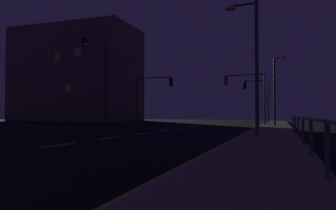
% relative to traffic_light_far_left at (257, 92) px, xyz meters
% --- Properties ---
extents(ground_plane, '(112.00, 112.00, 0.00)m').
position_rel_traffic_light_far_left_xyz_m(ground_plane, '(-5.58, -21.96, -3.93)').
color(ground_plane, black).
rests_on(ground_plane, ground).
extents(sidewalk_right, '(2.83, 77.00, 0.14)m').
position_rel_traffic_light_far_left_xyz_m(sidewalk_right, '(2.15, -21.96, -3.86)').
color(sidewalk_right, gray).
rests_on(sidewalk_right, ground).
extents(lane_markings_center, '(0.14, 50.00, 0.01)m').
position_rel_traffic_light_far_left_xyz_m(lane_markings_center, '(-5.58, -18.46, -3.93)').
color(lane_markings_center, silver).
rests_on(lane_markings_center, ground).
extents(lane_edge_line, '(0.14, 53.00, 0.01)m').
position_rel_traffic_light_far_left_xyz_m(lane_edge_line, '(0.49, -16.96, -3.93)').
color(lane_edge_line, gold).
rests_on(lane_edge_line, ground).
extents(traffic_light_far_left, '(3.05, 0.44, 5.46)m').
position_rel_traffic_light_far_left_xyz_m(traffic_light_far_left, '(0.00, 0.00, 0.00)').
color(traffic_light_far_left, '#2D3033').
rests_on(traffic_light_far_left, sidewalk_right).
extents(traffic_light_near_right, '(4.15, 0.57, 5.45)m').
position_rel_traffic_light_far_left_xyz_m(traffic_light_near_right, '(-10.44, -8.47, -0.08)').
color(traffic_light_near_right, '#38383D').
rests_on(traffic_light_near_right, ground).
extents(traffic_light_overhead_east, '(4.31, 0.48, 5.48)m').
position_rel_traffic_light_far_left_xyz_m(traffic_light_overhead_east, '(-0.66, -6.31, 0.09)').
color(traffic_light_overhead_east, '#38383D').
rests_on(traffic_light_overhead_east, sidewalk_right).
extents(street_lamp_far_end, '(1.26, 1.28, 6.67)m').
position_rel_traffic_light_far_left_xyz_m(street_lamp_far_end, '(2.32, -8.02, 0.23)').
color(street_lamp_far_end, '#2D3033').
rests_on(street_lamp_far_end, sidewalk_right).
extents(street_lamp_corner, '(1.96, 0.36, 7.17)m').
position_rel_traffic_light_far_left_xyz_m(street_lamp_corner, '(-11.96, -11.33, 0.38)').
color(street_lamp_corner, '#4C4C51').
rests_on(street_lamp_corner, ground).
extents(street_lamp_median, '(2.52, 0.40, 8.13)m').
position_rel_traffic_light_far_left_xyz_m(street_lamp_median, '(-13.20, -14.31, 0.94)').
color(street_lamp_median, '#2D3033').
rests_on(street_lamp_median, ground).
extents(street_lamp_across_street, '(1.62, 0.36, 6.64)m').
position_rel_traffic_light_far_left_xyz_m(street_lamp_across_street, '(1.36, -25.01, 0.21)').
color(street_lamp_across_street, '#4C4C51').
rests_on(street_lamp_across_street, sidewalk_right).
extents(barrier_fence, '(0.09, 22.14, 0.98)m').
position_rel_traffic_light_far_left_xyz_m(barrier_fence, '(3.41, -30.44, -3.05)').
color(barrier_fence, '#59595E').
rests_on(barrier_fence, sidewalk_right).
extents(building_distant, '(22.94, 12.57, 17.65)m').
position_rel_traffic_light_far_left_xyz_m(building_distant, '(-34.55, 12.54, 4.89)').
color(building_distant, '#6B6056').
rests_on(building_distant, ground).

